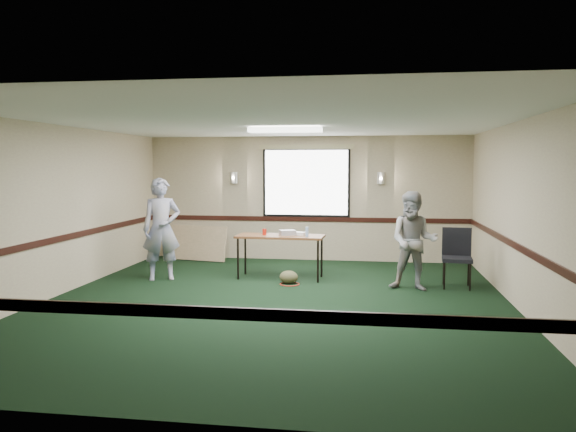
# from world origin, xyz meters

# --- Properties ---
(ground) EXTENTS (8.00, 8.00, 0.00)m
(ground) POSITION_xyz_m (0.00, 0.00, 0.00)
(ground) COLOR black
(ground) RESTS_ON ground
(room_shell) EXTENTS (8.00, 8.02, 8.00)m
(room_shell) POSITION_xyz_m (0.00, 2.12, 1.58)
(room_shell) COLOR tan
(room_shell) RESTS_ON ground
(folding_table) EXTENTS (1.61, 0.70, 0.79)m
(folding_table) POSITION_xyz_m (-0.23, 1.88, 0.74)
(folding_table) COLOR #523417
(folding_table) RESTS_ON ground
(projector) EXTENTS (0.34, 0.32, 0.09)m
(projector) POSITION_xyz_m (-0.10, 1.92, 0.84)
(projector) COLOR #96969F
(projector) RESTS_ON folding_table
(game_console) EXTENTS (0.27, 0.25, 0.06)m
(game_console) POSITION_xyz_m (0.12, 1.97, 0.82)
(game_console) COLOR silver
(game_console) RESTS_ON folding_table
(red_cup) EXTENTS (0.07, 0.07, 0.11)m
(red_cup) POSITION_xyz_m (-0.53, 1.90, 0.85)
(red_cup) COLOR #AB180B
(red_cup) RESTS_ON folding_table
(water_bottle) EXTENTS (0.05, 0.05, 0.18)m
(water_bottle) POSITION_xyz_m (0.28, 1.71, 0.88)
(water_bottle) COLOR #83A6D6
(water_bottle) RESTS_ON folding_table
(duffel_bag) EXTENTS (0.33, 0.25, 0.23)m
(duffel_bag) POSITION_xyz_m (-0.01, 1.43, 0.11)
(duffel_bag) COLOR #433F26
(duffel_bag) RESTS_ON ground
(cable_coil) EXTENTS (0.40, 0.40, 0.02)m
(cable_coil) POSITION_xyz_m (0.02, 1.35, 0.01)
(cable_coil) COLOR red
(cable_coil) RESTS_ON ground
(folded_table) EXTENTS (1.49, 0.50, 0.76)m
(folded_table) POSITION_xyz_m (-2.41, 3.60, 0.38)
(folded_table) COLOR tan
(folded_table) RESTS_ON ground
(conference_chair) EXTENTS (0.53, 0.55, 1.00)m
(conference_chair) POSITION_xyz_m (2.86, 1.63, 0.58)
(conference_chair) COLOR black
(conference_chair) RESTS_ON ground
(person_left) EXTENTS (0.79, 0.67, 1.84)m
(person_left) POSITION_xyz_m (-2.34, 1.46, 0.92)
(person_left) COLOR #47569C
(person_left) RESTS_ON ground
(person_right) EXTENTS (0.89, 0.75, 1.64)m
(person_right) POSITION_xyz_m (2.11, 1.22, 0.82)
(person_right) COLOR #6F8EAD
(person_right) RESTS_ON ground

